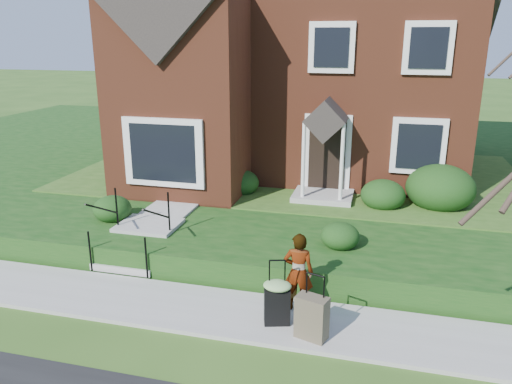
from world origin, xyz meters
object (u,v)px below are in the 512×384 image
(front_steps, at_px, (140,239))
(woman, at_px, (298,272))
(suitcase_olive, at_px, (312,317))
(suitcase_black, at_px, (277,300))

(front_steps, distance_m, woman, 4.16)
(front_steps, bearing_deg, woman, -20.47)
(woman, distance_m, suitcase_olive, 0.99)
(suitcase_black, bearing_deg, suitcase_olive, -39.77)
(suitcase_black, relative_size, suitcase_olive, 1.05)
(front_steps, height_order, suitcase_black, front_steps)
(front_steps, height_order, woman, front_steps)
(woman, xyz_separation_m, suitcase_olive, (0.38, -0.83, -0.37))
(front_steps, height_order, suitcase_olive, front_steps)
(front_steps, relative_size, suitcase_black, 1.71)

